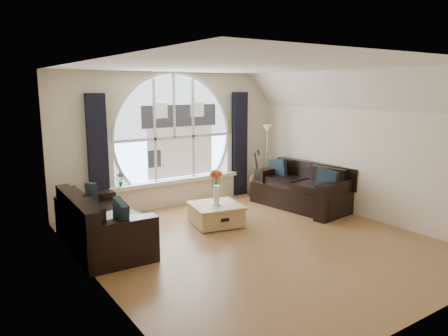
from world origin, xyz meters
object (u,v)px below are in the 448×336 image
coffee_chest (216,213)px  floor_lamp (267,161)px  potted_plant (120,179)px  sofa_left (103,222)px  guitar (255,173)px  sofa_right (302,188)px  vase_flowers (216,183)px

coffee_chest → floor_lamp: 2.39m
potted_plant → sofa_left: bearing=-119.4°
sofa_left → floor_lamp: 4.22m
coffee_chest → floor_lamp: (2.05, 1.07, 0.59)m
guitar → floor_lamp: bearing=-48.9°
coffee_chest → floor_lamp: bearing=38.8°
coffee_chest → sofa_right: bearing=10.5°
floor_lamp → potted_plant: size_ratio=6.04×
coffee_chest → guitar: guitar is taller
guitar → potted_plant: 3.00m
vase_flowers → guitar: 2.22m
potted_plant → guitar: bearing=-6.9°
sofa_right → potted_plant: size_ratio=7.45×
sofa_left → sofa_right: sofa_right is taller
sofa_left → potted_plant: size_ratio=7.21×
floor_lamp → potted_plant: bearing=171.5°
sofa_left → sofa_right: size_ratio=0.97×
floor_lamp → sofa_right: bearing=-88.8°
sofa_left → floor_lamp: floor_lamp is taller
sofa_left → sofa_right: 4.09m
coffee_chest → guitar: bearing=44.5°
floor_lamp → guitar: (-0.23, 0.12, -0.27)m
sofa_left → coffee_chest: size_ratio=2.28×
coffee_chest → vase_flowers: size_ratio=1.20×
floor_lamp → guitar: bearing=152.6°
floor_lamp → vase_flowers: bearing=-151.7°
sofa_left → potted_plant: 1.77m
sofa_left → potted_plant: (0.86, 1.52, 0.28)m
floor_lamp → potted_plant: floor_lamp is taller
sofa_left → potted_plant: sofa_left is taller
vase_flowers → guitar: size_ratio=0.66×
sofa_left → sofa_right: (4.09, -0.06, 0.00)m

